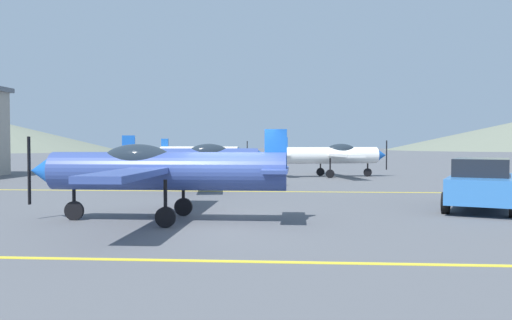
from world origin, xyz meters
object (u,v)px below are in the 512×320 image
object	(u,v)px
airplane_mid	(197,158)
airplane_back	(202,153)
airplane_far	(332,155)
airplane_near	(158,170)
car_sedan	(481,183)

from	to	relation	value
airplane_mid	airplane_back	distance (m)	15.22
airplane_far	airplane_back	distance (m)	11.53
airplane_mid	airplane_back	world-z (taller)	same
airplane_near	airplane_mid	bearing A→B (deg)	94.99
airplane_mid	airplane_far	size ratio (longest dim) A/B	1.01
airplane_far	airplane_back	bearing A→B (deg)	144.54
airplane_near	car_sedan	distance (m)	10.05
airplane_mid	airplane_far	xyz separation A→B (m)	(7.00, 8.35, 0.00)
airplane_near	airplane_far	world-z (taller)	same
airplane_mid	airplane_near	bearing A→B (deg)	-85.01
car_sedan	airplane_mid	bearing A→B (deg)	145.38
airplane_back	airplane_mid	bearing A→B (deg)	-80.94
car_sedan	airplane_near	bearing A→B (deg)	-162.12
airplane_mid	airplane_far	world-z (taller)	same
airplane_back	car_sedan	world-z (taller)	airplane_back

